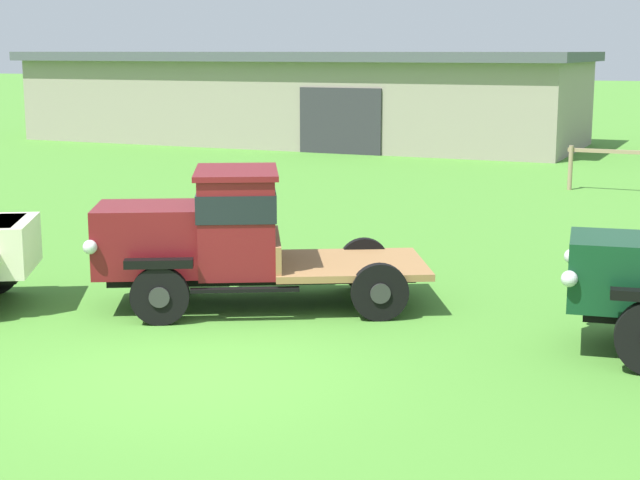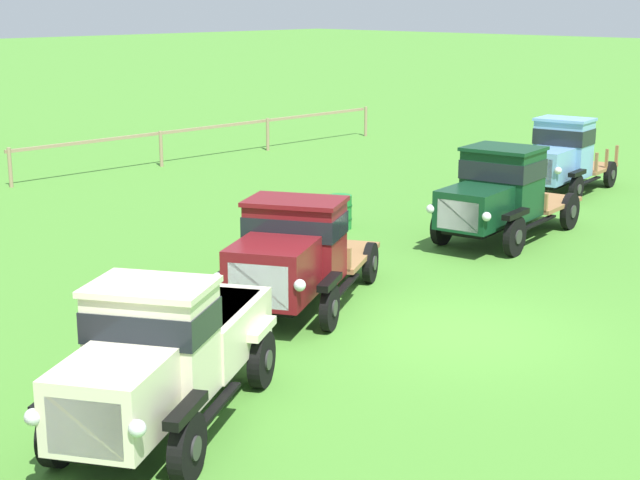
% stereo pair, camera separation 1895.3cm
% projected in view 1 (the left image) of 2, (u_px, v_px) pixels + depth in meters
% --- Properties ---
extents(ground_plane, '(240.00, 240.00, 0.00)m').
position_uv_depth(ground_plane, '(192.00, 370.00, 11.59)').
color(ground_plane, '#47842D').
extents(farm_shed, '(22.98, 8.46, 3.68)m').
position_uv_depth(farm_shed, '(302.00, 97.00, 40.39)').
color(farm_shed, gray).
rests_on(farm_shed, ground).
extents(vintage_truck_midrow_center, '(5.10, 3.82, 2.03)m').
position_uv_depth(vintage_truck_midrow_center, '(222.00, 234.00, 14.31)').
color(vintage_truck_midrow_center, black).
rests_on(vintage_truck_midrow_center, ground).
extents(oil_drum_beside_row, '(0.61, 0.61, 0.83)m').
position_uv_depth(oil_drum_beside_row, '(636.00, 260.00, 15.74)').
color(oil_drum_beside_row, '#1E7F33').
rests_on(oil_drum_beside_row, ground).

